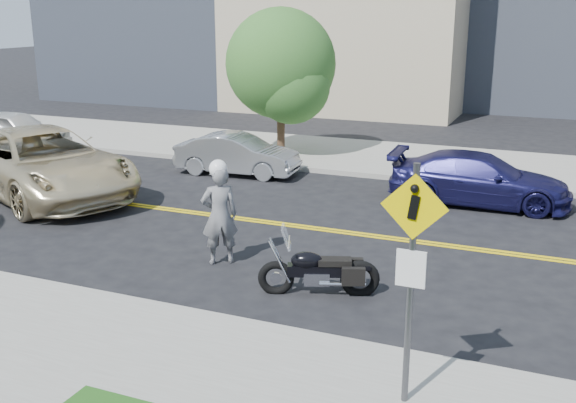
% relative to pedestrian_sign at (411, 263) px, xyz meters
% --- Properties ---
extents(ground_plane, '(120.00, 120.00, 0.00)m').
position_rel_pedestrian_sign_xyz_m(ground_plane, '(-4.20, 6.31, -1.96)').
color(ground_plane, black).
rests_on(ground_plane, ground).
extents(sidewalk_near, '(60.00, 5.00, 0.15)m').
position_rel_pedestrian_sign_xyz_m(sidewalk_near, '(-4.20, -1.19, -1.89)').
color(sidewalk_near, '#9E9B91').
rests_on(sidewalk_near, ground_plane).
extents(sidewalk_far, '(60.00, 5.00, 0.15)m').
position_rel_pedestrian_sign_xyz_m(sidewalk_far, '(-4.20, 13.81, -1.89)').
color(sidewalk_far, '#9E9B91').
rests_on(sidewalk_far, ground_plane).
extents(pedestrian_sign, '(0.78, 0.08, 3.00)m').
position_rel_pedestrian_sign_xyz_m(pedestrian_sign, '(0.00, 0.00, 0.00)').
color(pedestrian_sign, '#4C4C51').
rests_on(pedestrian_sign, sidewalk_near).
extents(motorcyclist, '(0.85, 0.80, 2.07)m').
position_rel_pedestrian_sign_xyz_m(motorcyclist, '(-4.50, 3.60, -0.93)').
color(motorcyclist, '#99989D').
rests_on(motorcyclist, ground).
extents(motorcycle, '(2.12, 1.31, 1.24)m').
position_rel_pedestrian_sign_xyz_m(motorcycle, '(-2.20, 2.95, -1.34)').
color(motorcycle, black).
rests_on(motorcycle, ground).
extents(suv, '(7.06, 5.32, 1.78)m').
position_rel_pedestrian_sign_xyz_m(suv, '(-11.13, 6.14, -1.07)').
color(suv, beige).
rests_on(suv, ground).
extents(parked_car_white, '(4.15, 1.88, 1.38)m').
position_rel_pedestrian_sign_xyz_m(parked_car_white, '(-16.40, 10.51, -1.27)').
color(parked_car_white, white).
rests_on(parked_car_white, ground).
extents(parked_car_silver, '(3.77, 1.53, 1.22)m').
position_rel_pedestrian_sign_xyz_m(parked_car_silver, '(-7.51, 10.27, -1.35)').
color(parked_car_silver, '#96999D').
rests_on(parked_car_silver, ground).
extents(parked_car_blue, '(4.56, 2.01, 1.30)m').
position_rel_pedestrian_sign_xyz_m(parked_car_blue, '(-0.43, 9.80, -1.31)').
color(parked_car_blue, navy).
rests_on(parked_car_blue, ground).
extents(tree_far_a, '(3.56, 3.56, 4.87)m').
position_rel_pedestrian_sign_xyz_m(tree_far_a, '(-7.26, 12.98, 1.12)').
color(tree_far_a, '#382619').
rests_on(tree_far_a, ground).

